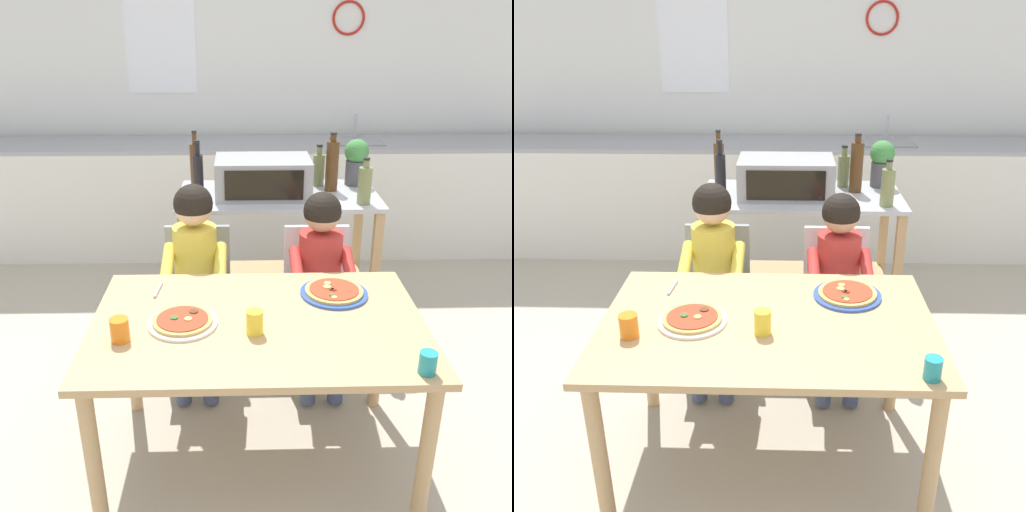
# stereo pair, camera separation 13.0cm
# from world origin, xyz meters

# --- Properties ---
(ground_plane) EXTENTS (11.36, 11.36, 0.00)m
(ground_plane) POSITION_xyz_m (0.00, 1.14, 0.00)
(ground_plane) COLOR #B7AD99
(back_wall_tiled) EXTENTS (5.54, 0.14, 2.70)m
(back_wall_tiled) POSITION_xyz_m (-0.00, 2.90, 1.35)
(back_wall_tiled) COLOR white
(back_wall_tiled) RESTS_ON ground
(kitchen_counter) EXTENTS (4.98, 0.60, 1.11)m
(kitchen_counter) POSITION_xyz_m (0.00, 2.49, 0.45)
(kitchen_counter) COLOR silver
(kitchen_counter) RESTS_ON ground
(kitchen_island_cart) EXTENTS (1.18, 0.61, 0.87)m
(kitchen_island_cart) POSITION_xyz_m (0.16, 1.23, 0.59)
(kitchen_island_cart) COLOR #B7BABF
(kitchen_island_cart) RESTS_ON ground
(toaster_oven) EXTENTS (0.55, 0.35, 0.22)m
(toaster_oven) POSITION_xyz_m (0.06, 1.20, 0.98)
(toaster_oven) COLOR #999BA0
(toaster_oven) RESTS_ON kitchen_island_cart
(bottle_brown_beer) EXTENTS (0.06, 0.06, 0.37)m
(bottle_brown_beer) POSITION_xyz_m (-0.33, 1.26, 1.03)
(bottle_brown_beer) COLOR #4C2D14
(bottle_brown_beer) RESTS_ON kitchen_island_cart
(bottle_clear_vinegar) EXTENTS (0.07, 0.07, 0.25)m
(bottle_clear_vinegar) POSITION_xyz_m (0.42, 1.41, 0.97)
(bottle_clear_vinegar) COLOR olive
(bottle_clear_vinegar) RESTS_ON kitchen_island_cart
(bottle_tall_green_wine) EXTENTS (0.06, 0.06, 0.35)m
(bottle_tall_green_wine) POSITION_xyz_m (-0.30, 1.09, 1.01)
(bottle_tall_green_wine) COLOR black
(bottle_tall_green_wine) RESTS_ON kitchen_island_cart
(bottle_slim_sauce) EXTENTS (0.08, 0.08, 0.35)m
(bottle_slim_sauce) POSITION_xyz_m (0.48, 1.29, 1.02)
(bottle_slim_sauce) COLOR #4C2D14
(bottle_slim_sauce) RESTS_ON kitchen_island_cart
(bottle_squat_spirits) EXTENTS (0.08, 0.08, 0.26)m
(bottle_squat_spirits) POSITION_xyz_m (0.62, 1.03, 0.98)
(bottle_squat_spirits) COLOR olive
(bottle_squat_spirits) RESTS_ON kitchen_island_cart
(potted_herb_plant) EXTENTS (0.15, 0.15, 0.28)m
(potted_herb_plant) POSITION_xyz_m (0.65, 1.42, 1.02)
(potted_herb_plant) COLOR #4C4C51
(potted_herb_plant) RESTS_ON kitchen_island_cart
(dining_table) EXTENTS (1.33, 0.88, 0.72)m
(dining_table) POSITION_xyz_m (0.00, 0.00, 0.63)
(dining_table) COLOR tan
(dining_table) RESTS_ON ground
(dining_chair_left) EXTENTS (0.36, 0.36, 0.81)m
(dining_chair_left) POSITION_xyz_m (-0.30, 0.73, 0.48)
(dining_chair_left) COLOR gray
(dining_chair_left) RESTS_ON ground
(dining_chair_right) EXTENTS (0.36, 0.36, 0.81)m
(dining_chair_right) POSITION_xyz_m (0.34, 0.72, 0.48)
(dining_chair_right) COLOR silver
(dining_chair_right) RESTS_ON ground
(child_in_yellow_shirt) EXTENTS (0.32, 0.42, 1.07)m
(child_in_yellow_shirt) POSITION_xyz_m (-0.30, 0.62, 0.69)
(child_in_yellow_shirt) COLOR #424C6B
(child_in_yellow_shirt) RESTS_ON ground
(child_in_red_shirt) EXTENTS (0.32, 0.42, 1.03)m
(child_in_red_shirt) POSITION_xyz_m (0.34, 0.60, 0.67)
(child_in_red_shirt) COLOR #424C6B
(child_in_red_shirt) RESTS_ON ground
(pizza_plate_white) EXTENTS (0.28, 0.28, 0.03)m
(pizza_plate_white) POSITION_xyz_m (-0.30, -0.02, 0.74)
(pizza_plate_white) COLOR white
(pizza_plate_white) RESTS_ON dining_table
(pizza_plate_blue_rimmed) EXTENTS (0.29, 0.29, 0.03)m
(pizza_plate_blue_rimmed) POSITION_xyz_m (0.34, 0.21, 0.74)
(pizza_plate_blue_rimmed) COLOR #3356B7
(pizza_plate_blue_rimmed) RESTS_ON dining_table
(drinking_cup_teal) EXTENTS (0.06, 0.06, 0.08)m
(drinking_cup_teal) POSITION_xyz_m (0.56, -0.37, 0.76)
(drinking_cup_teal) COLOR teal
(drinking_cup_teal) RESTS_ON dining_table
(drinking_cup_yellow) EXTENTS (0.07, 0.07, 0.10)m
(drinking_cup_yellow) POSITION_xyz_m (-0.02, -0.10, 0.77)
(drinking_cup_yellow) COLOR yellow
(drinking_cup_yellow) RESTS_ON dining_table
(drinking_cup_orange) EXTENTS (0.07, 0.07, 0.09)m
(drinking_cup_orange) POSITION_xyz_m (-0.52, -0.13, 0.77)
(drinking_cup_orange) COLOR orange
(drinking_cup_orange) RESTS_ON dining_table
(serving_spoon) EXTENTS (0.03, 0.14, 0.01)m
(serving_spoon) POSITION_xyz_m (-0.43, 0.27, 0.73)
(serving_spoon) COLOR #B7BABF
(serving_spoon) RESTS_ON dining_table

